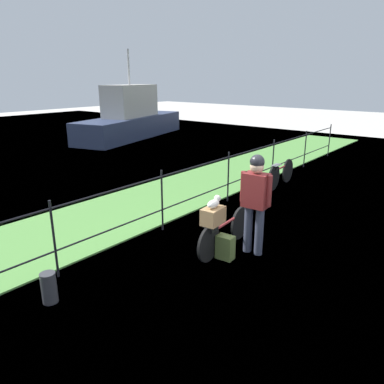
{
  "coord_description": "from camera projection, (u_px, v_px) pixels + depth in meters",
  "views": [
    {
      "loc": [
        -4.74,
        -2.27,
        2.82
      ],
      "look_at": [
        0.04,
        1.61,
        0.9
      ],
      "focal_mm": 34.27,
      "sensor_mm": 36.0,
      "label": 1
    }
  ],
  "objects": [
    {
      "name": "moored_boat_near",
      "position": [
        131.0,
        119.0,
        17.94
      ],
      "size": [
        7.22,
        3.65,
        4.1
      ],
      "color": "#2D3856",
      "rests_on": "ground"
    },
    {
      "name": "terrier_dog",
      "position": [
        214.0,
        203.0,
        5.74
      ],
      "size": [
        0.32,
        0.16,
        0.18
      ],
      "color": "silver",
      "rests_on": "wooden_crate"
    },
    {
      "name": "cyclist_person",
      "position": [
        255.0,
        196.0,
        5.89
      ],
      "size": [
        0.29,
        0.54,
        1.68
      ],
      "color": "#383D51",
      "rests_on": "ground"
    },
    {
      "name": "backpack_on_paving",
      "position": [
        225.0,
        247.0,
        5.93
      ],
      "size": [
        0.2,
        0.29,
        0.4
      ],
      "primitive_type": "cube",
      "rotation": [
        0.0,
        0.0,
        4.79
      ],
      "color": "olive",
      "rests_on": "ground"
    },
    {
      "name": "wooden_crate",
      "position": [
        213.0,
        216.0,
        5.78
      ],
      "size": [
        0.41,
        0.28,
        0.27
      ],
      "primitive_type": "cube",
      "rotation": [
        0.0,
        0.0,
        0.07
      ],
      "color": "#A87F51",
      "rests_on": "bicycle_main"
    },
    {
      "name": "grass_strip",
      "position": [
        117.0,
        213.0,
        7.93
      ],
      "size": [
        27.0,
        2.4,
        0.03
      ],
      "primitive_type": "cube",
      "color": "#569342",
      "rests_on": "ground"
    },
    {
      "name": "ground_plane",
      "position": [
        270.0,
        267.0,
        5.72
      ],
      "size": [
        60.0,
        60.0,
        0.0
      ],
      "primitive_type": "plane",
      "color": "beige"
    },
    {
      "name": "bicycle_main",
      "position": [
        225.0,
        232.0,
        6.21
      ],
      "size": [
        1.66,
        0.21,
        0.61
      ],
      "color": "black",
      "rests_on": "ground"
    },
    {
      "name": "iron_fence",
      "position": [
        162.0,
        196.0,
        6.9
      ],
      "size": [
        18.04,
        0.04,
        1.19
      ],
      "color": "black",
      "rests_on": "ground"
    },
    {
      "name": "bicycle_parked",
      "position": [
        281.0,
        174.0,
        9.88
      ],
      "size": [
        1.61,
        0.18,
        0.66
      ],
      "color": "black",
      "rests_on": "ground"
    },
    {
      "name": "mooring_bollard",
      "position": [
        49.0,
        288.0,
        4.77
      ],
      "size": [
        0.2,
        0.2,
        0.42
      ],
      "primitive_type": "cylinder",
      "color": "#38383D",
      "rests_on": "ground"
    }
  ]
}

